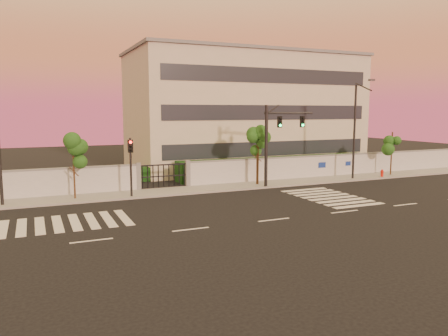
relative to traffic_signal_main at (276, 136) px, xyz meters
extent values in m
plane|color=black|center=(-5.47, -9.23, -4.18)|extent=(120.00, 120.00, 0.00)
cube|color=gray|center=(-5.47, 1.27, -4.10)|extent=(60.00, 3.00, 0.15)
cube|color=#ABAEB3|center=(9.03, 2.77, -3.18)|extent=(31.00, 0.30, 2.00)
cube|color=slate|center=(9.03, 2.77, -2.12)|extent=(31.00, 0.36, 0.12)
cube|color=slate|center=(-10.47, 2.77, -3.08)|extent=(0.35, 0.35, 2.20)
cube|color=slate|center=(-6.47, 2.77, -3.08)|extent=(0.35, 0.35, 2.20)
cube|color=black|center=(3.53, 5.27, -3.28)|extent=(20.00, 2.00, 1.80)
cube|color=black|center=(-8.47, 7.77, -3.58)|extent=(6.00, 1.50, 1.20)
cube|color=beige|center=(3.53, 12.77, 1.82)|extent=(24.00, 12.00, 12.00)
cube|color=#262D38|center=(3.53, 6.75, -1.68)|extent=(22.00, 0.08, 1.40)
cube|color=#262D38|center=(3.53, 6.75, 1.82)|extent=(22.00, 0.08, 1.40)
cube|color=#262D38|center=(3.53, 6.75, 5.32)|extent=(22.00, 0.08, 1.40)
cube|color=slate|center=(3.53, 12.77, 7.92)|extent=(24.40, 12.40, 0.30)
cube|color=silver|center=(-19.47, -5.23, -4.17)|extent=(0.50, 4.00, 0.02)
cube|color=silver|center=(-18.57, -5.23, -4.17)|extent=(0.50, 4.00, 0.02)
cube|color=silver|center=(-17.67, -5.23, -4.17)|extent=(0.50, 4.00, 0.02)
cube|color=silver|center=(-16.77, -5.23, -4.17)|extent=(0.50, 4.00, 0.02)
cube|color=silver|center=(-15.87, -5.23, -4.17)|extent=(0.50, 4.00, 0.02)
cube|color=silver|center=(-14.97, -5.23, -4.17)|extent=(0.50, 4.00, 0.02)
cube|color=silver|center=(-14.07, -5.23, -4.17)|extent=(0.50, 4.00, 0.02)
cube|color=silver|center=(-13.17, -5.23, -4.17)|extent=(0.50, 4.00, 0.02)
cube|color=silver|center=(1.53, -8.23, -4.17)|extent=(4.00, 0.50, 0.02)
cube|color=silver|center=(1.53, -7.33, -4.17)|extent=(4.00, 0.50, 0.02)
cube|color=silver|center=(1.53, -6.43, -4.17)|extent=(4.00, 0.50, 0.02)
cube|color=silver|center=(1.53, -5.53, -4.17)|extent=(4.00, 0.50, 0.02)
cube|color=silver|center=(1.53, -4.63, -4.17)|extent=(4.00, 0.50, 0.02)
cube|color=silver|center=(1.53, -3.73, -4.17)|extent=(4.00, 0.50, 0.02)
cube|color=silver|center=(1.53, -2.83, -4.17)|extent=(4.00, 0.50, 0.02)
cube|color=silver|center=(1.53, -1.93, -4.17)|extent=(4.00, 0.50, 0.02)
cube|color=silver|center=(-15.47, -9.23, -4.17)|extent=(2.00, 0.15, 0.01)
cube|color=silver|center=(-10.47, -9.23, -4.17)|extent=(2.00, 0.15, 0.01)
cube|color=silver|center=(-5.47, -9.23, -4.17)|extent=(2.00, 0.15, 0.01)
cube|color=silver|center=(-0.47, -9.23, -4.17)|extent=(2.00, 0.15, 0.01)
cube|color=silver|center=(4.53, -9.23, -4.17)|extent=(2.00, 0.15, 0.01)
cylinder|color=#382314|center=(-15.29, 1.05, -1.90)|extent=(0.12, 0.12, 4.55)
sphere|color=#164D18|center=(-15.29, 1.05, -0.54)|extent=(1.14, 1.14, 1.14)
sphere|color=#164D18|center=(-14.93, 1.25, -1.22)|extent=(0.87, 0.87, 0.87)
sphere|color=#164D18|center=(-15.60, 0.89, -0.99)|extent=(0.83, 0.83, 0.83)
cylinder|color=#382314|center=(-0.98, 1.25, -1.78)|extent=(0.12, 0.12, 4.80)
sphere|color=#164D18|center=(-0.98, 1.25, -0.34)|extent=(1.13, 1.13, 1.13)
sphere|color=#164D18|center=(-0.62, 1.45, -1.06)|extent=(0.86, 0.86, 0.86)
sphere|color=#164D18|center=(-1.29, 1.10, -0.82)|extent=(0.82, 0.82, 0.82)
cylinder|color=#382314|center=(-0.92, 1.17, -1.88)|extent=(0.12, 0.12, 4.60)
sphere|color=#164D18|center=(-0.92, 1.17, -0.50)|extent=(1.05, 1.05, 1.05)
sphere|color=#164D18|center=(-0.59, 1.36, -1.19)|extent=(0.81, 0.81, 0.81)
sphere|color=#164D18|center=(-1.21, 1.02, -0.96)|extent=(0.77, 0.77, 0.77)
cylinder|color=#382314|center=(13.19, 0.91, -2.08)|extent=(0.13, 0.13, 4.19)
sphere|color=#164D18|center=(13.19, 0.91, -0.83)|extent=(1.20, 1.20, 1.20)
sphere|color=#164D18|center=(13.57, 1.13, -1.46)|extent=(0.92, 0.92, 0.92)
sphere|color=#164D18|center=(12.86, 0.74, -1.25)|extent=(0.88, 0.88, 0.88)
cylinder|color=black|center=(-0.83, 0.01, -0.87)|extent=(0.26, 0.26, 6.61)
cylinder|color=black|center=(1.19, 0.01, 1.79)|extent=(3.99, 1.07, 0.17)
cube|color=black|center=(0.34, -0.04, 1.10)|extent=(0.37, 0.19, 0.96)
sphere|color=#0CF259|center=(0.34, -0.15, 0.80)|extent=(0.21, 0.21, 0.21)
cube|color=black|center=(2.47, -0.04, 1.10)|extent=(0.37, 0.19, 0.96)
sphere|color=#0CF259|center=(2.47, -0.15, 0.80)|extent=(0.21, 0.21, 0.21)
cylinder|color=black|center=(-11.56, 0.23, -2.04)|extent=(0.15, 0.15, 4.28)
cube|color=black|center=(-11.56, 0.18, -0.47)|extent=(0.33, 0.17, 0.86)
sphere|color=red|center=(-11.56, 0.07, -0.20)|extent=(0.19, 0.19, 0.19)
cylinder|color=black|center=(8.39, 0.57, 0.02)|extent=(0.19, 0.19, 8.40)
cylinder|color=black|center=(8.39, -0.38, 4.01)|extent=(0.10, 2.01, 0.82)
cube|color=#3F3F44|center=(8.39, -1.32, 4.53)|extent=(0.52, 0.26, 0.16)
cylinder|color=red|center=(11.50, 0.23, -3.91)|extent=(0.24, 0.24, 0.55)
cylinder|color=red|center=(11.50, 0.23, -3.58)|extent=(0.31, 0.31, 0.11)
sphere|color=red|center=(11.50, 0.23, -3.46)|extent=(0.20, 0.20, 0.20)
cylinder|color=red|center=(11.50, 0.23, -3.80)|extent=(0.32, 0.15, 0.11)
camera|label=1|loc=(-17.82, -30.21, 1.96)|focal=35.00mm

